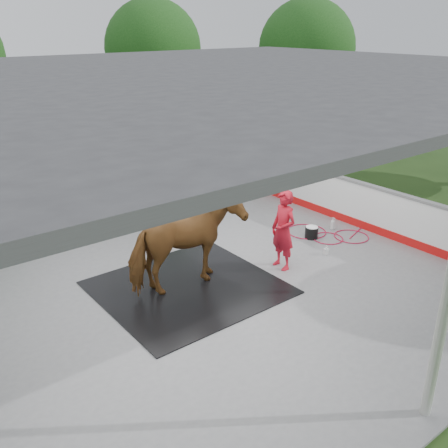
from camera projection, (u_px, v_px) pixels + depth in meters
ground at (212, 281)px, 10.03m from camera, size 100.00×100.00×0.00m
concrete_slab at (212, 280)px, 10.02m from camera, size 12.00×10.00×0.05m
pavilion_structure at (210, 77)px, 8.54m from camera, size 12.60×10.60×4.05m
dasher_board at (359, 205)px, 12.44m from camera, size 0.16×8.00×1.15m
tree_belt at (194, 82)px, 9.43m from camera, size 28.00×28.00×5.80m
rubber_mat at (188, 287)px, 9.68m from camera, size 3.26×3.06×0.02m
horse at (187, 243)px, 9.32m from camera, size 2.25×1.10×1.86m
handler at (283, 230)px, 10.19m from camera, size 0.43×0.63×1.68m
wash_bucket at (312, 232)px, 11.86m from camera, size 0.31×0.31×0.29m
soap_bottle_a at (333, 223)px, 12.35m from camera, size 0.13×0.13×0.31m
soap_bottle_b at (326, 250)px, 11.04m from camera, size 0.12×0.12×0.21m
hose_coil at (326, 235)px, 12.07m from camera, size 2.27×1.77×0.02m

